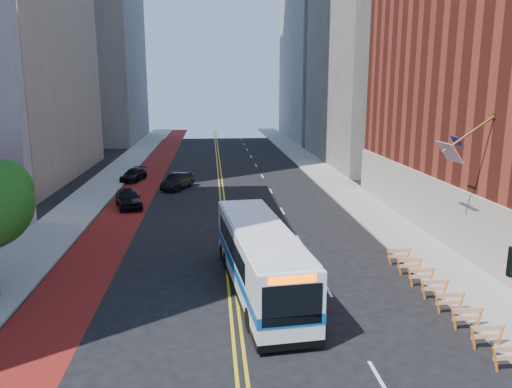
{
  "coord_description": "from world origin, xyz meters",
  "views": [
    {
      "loc": [
        -0.92,
        -17.29,
        10.08
      ],
      "look_at": [
        1.36,
        8.0,
        4.53
      ],
      "focal_mm": 35.0,
      "sensor_mm": 36.0,
      "label": 1
    }
  ],
  "objects": [
    {
      "name": "ground",
      "position": [
        0.0,
        0.0,
        0.0
      ],
      "size": [
        160.0,
        160.0,
        0.0
      ],
      "primitive_type": "plane",
      "color": "black",
      "rests_on": "ground"
    },
    {
      "name": "sidewalk_left",
      "position": [
        -12.0,
        30.0,
        0.07
      ],
      "size": [
        4.0,
        140.0,
        0.15
      ],
      "primitive_type": "cube",
      "color": "gray",
      "rests_on": "ground"
    },
    {
      "name": "sidewalk_right",
      "position": [
        12.0,
        30.0,
        0.07
      ],
      "size": [
        4.0,
        140.0,
        0.15
      ],
      "primitive_type": "cube",
      "color": "gray",
      "rests_on": "ground"
    },
    {
      "name": "bus_lane_paint",
      "position": [
        -8.1,
        30.0,
        0.0
      ],
      "size": [
        3.6,
        140.0,
        0.01
      ],
      "primitive_type": "cube",
      "color": "maroon",
      "rests_on": "ground"
    },
    {
      "name": "center_line_inner",
      "position": [
        -0.18,
        30.0,
        0.0
      ],
      "size": [
        0.14,
        140.0,
        0.01
      ],
      "primitive_type": "cube",
      "color": "gold",
      "rests_on": "ground"
    },
    {
      "name": "center_line_outer",
      "position": [
        0.18,
        30.0,
        0.0
      ],
      "size": [
        0.14,
        140.0,
        0.01
      ],
      "primitive_type": "cube",
      "color": "gold",
      "rests_on": "ground"
    },
    {
      "name": "lane_dashes",
      "position": [
        4.8,
        38.0,
        0.01
      ],
      "size": [
        0.14,
        98.2,
        0.01
      ],
      "color": "silver",
      "rests_on": "ground"
    },
    {
      "name": "midrise_right_near",
      "position": [
        23.0,
        48.0,
        20.0
      ],
      "size": [
        18.0,
        26.0,
        40.0
      ],
      "primitive_type": "cube",
      "color": "slate",
      "rests_on": "ground"
    },
    {
      "name": "construction_barriers",
      "position": [
        9.6,
        3.42,
        0.68
      ],
      "size": [
        1.42,
        10.91,
        1.0
      ],
      "color": "orange",
      "rests_on": "ground"
    },
    {
      "name": "transit_bus",
      "position": [
        1.36,
        6.02,
        1.76
      ],
      "size": [
        3.91,
        12.5,
        3.38
      ],
      "rotation": [
        0.0,
        0.0,
        0.1
      ],
      "color": "white",
      "rests_on": "ground"
    },
    {
      "name": "car_a",
      "position": [
        -7.96,
        24.47,
        0.79
      ],
      "size": [
        3.1,
        4.99,
        1.59
      ],
      "primitive_type": "imported",
      "rotation": [
        0.0,
        0.0,
        0.28
      ],
      "color": "black",
      "rests_on": "ground"
    },
    {
      "name": "car_b",
      "position": [
        -4.3,
        31.81,
        0.77
      ],
      "size": [
        3.23,
        4.95,
        1.54
      ],
      "primitive_type": "imported",
      "rotation": [
        0.0,
        0.0,
        -0.37
      ],
      "color": "black",
      "rests_on": "ground"
    },
    {
      "name": "car_c",
      "position": [
        -9.3,
        36.55,
        0.64
      ],
      "size": [
        2.79,
        4.74,
        1.29
      ],
      "primitive_type": "imported",
      "rotation": [
        0.0,
        0.0,
        -0.24
      ],
      "color": "black",
      "rests_on": "ground"
    }
  ]
}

